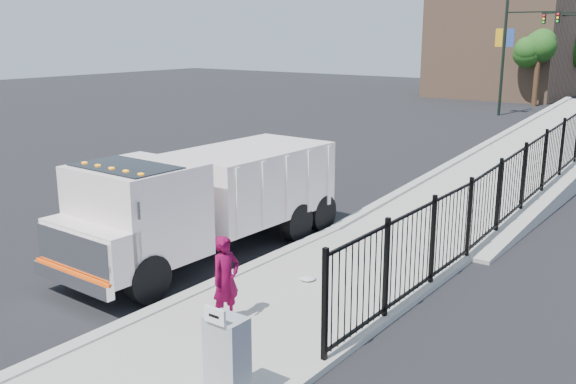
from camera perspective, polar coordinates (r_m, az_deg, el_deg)
The scene contains 15 objects.
ground at distance 13.88m, azimuth -4.62°, elevation -7.67°, with size 120.00×120.00×0.00m, color black.
sidewalk at distance 11.33m, azimuth -3.84°, elevation -12.54°, with size 3.55×12.00×0.12m, color #9E998E.
curb at distance 12.54m, azimuth -10.70°, elevation -9.94°, with size 0.30×12.00×0.16m, color #ADAAA3.
ramp at distance 26.98m, azimuth 21.95°, elevation 2.05°, with size 3.95×24.00×1.70m, color #9E998E.
iron_fence at distance 22.66m, azimuth 23.02°, elevation 2.16°, with size 0.10×28.00×1.80m, color black.
truck at distance 14.87m, azimuth -7.59°, elevation -0.47°, with size 2.60×7.48×2.54m.
worker at distance 11.37m, azimuth -5.55°, elevation -7.77°, with size 0.58×0.38×1.59m, color #62032A.
utility_cabinet at distance 9.15m, azimuth -5.42°, elevation -14.60°, with size 0.55×0.40×1.25m, color gray.
arrow_sign at distance 8.68m, azimuth -6.52°, elevation -10.87°, with size 0.35×0.04×0.22m, color white.
debris at distance 13.42m, azimuth 1.74°, elevation -7.66°, with size 0.34×0.34×0.09m, color silver.
light_pole_0 at distance 42.75m, azimuth 19.05°, elevation 12.25°, with size 3.77×0.22×8.00m.
light_pole_2 at distance 52.35m, azimuth 22.67°, elevation 12.13°, with size 3.77×0.22×8.00m.
tree_0 at distance 49.24m, azimuth 21.40°, elevation 11.68°, with size 2.32×2.32×5.16m.
tree_2 at distance 58.65m, azimuth 24.12°, elevation 11.69°, with size 3.01×3.01×5.51m.
building at distance 56.50m, azimuth 18.68°, elevation 12.16°, with size 10.00×10.00×8.00m, color #8C664C.
Camera 1 is at (8.51, -9.71, 5.12)m, focal length 40.00 mm.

